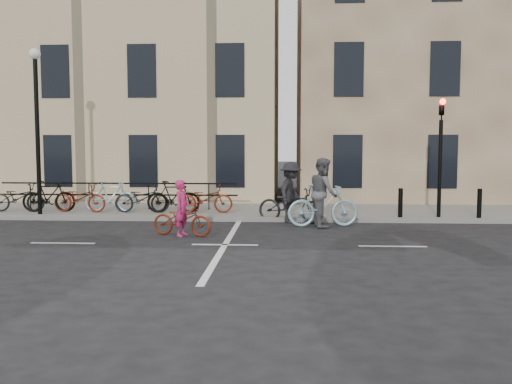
# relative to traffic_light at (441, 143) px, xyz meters

# --- Properties ---
(ground) EXTENTS (120.00, 120.00, 0.00)m
(ground) POSITION_rel_traffic_light_xyz_m (-6.20, -4.34, -2.45)
(ground) COLOR black
(ground) RESTS_ON ground
(sidewalk) EXTENTS (46.00, 4.00, 0.15)m
(sidewalk) POSITION_rel_traffic_light_xyz_m (-10.20, 1.66, -2.38)
(sidewalk) COLOR slate
(sidewalk) RESTS_ON ground
(building_east) EXTENTS (14.00, 10.00, 12.00)m
(building_east) POSITION_rel_traffic_light_xyz_m (2.80, 8.66, 3.70)
(building_east) COLOR #8B7054
(building_east) RESTS_ON sidewalk
(building_west) EXTENTS (20.00, 10.00, 10.00)m
(building_west) POSITION_rel_traffic_light_xyz_m (-15.20, 8.66, 2.70)
(building_west) COLOR tan
(building_west) RESTS_ON sidewalk
(traffic_light) EXTENTS (0.18, 0.30, 3.90)m
(traffic_light) POSITION_rel_traffic_light_xyz_m (0.00, 0.00, 0.00)
(traffic_light) COLOR black
(traffic_light) RESTS_ON sidewalk
(lamp_post) EXTENTS (0.36, 0.36, 5.28)m
(lamp_post) POSITION_rel_traffic_light_xyz_m (-12.70, 0.06, 1.04)
(lamp_post) COLOR black
(lamp_post) RESTS_ON sidewalk
(bollard_east) EXTENTS (0.14, 0.14, 0.90)m
(bollard_east) POSITION_rel_traffic_light_xyz_m (-1.20, -0.09, -1.85)
(bollard_east) COLOR black
(bollard_east) RESTS_ON sidewalk
(bollard_west) EXTENTS (0.14, 0.14, 0.90)m
(bollard_west) POSITION_rel_traffic_light_xyz_m (1.20, -0.09, -1.85)
(bollard_west) COLOR black
(bollard_west) RESTS_ON sidewalk
(parked_bikes) EXTENTS (8.30, 1.23, 1.05)m
(parked_bikes) POSITION_rel_traffic_light_xyz_m (-10.55, 0.70, -1.81)
(parked_bikes) COLOR black
(parked_bikes) RESTS_ON sidewalk
(cyclist_pink) EXTENTS (1.76, 1.01, 1.48)m
(cyclist_pink) POSITION_rel_traffic_light_xyz_m (-7.48, -3.06, -1.94)
(cyclist_pink) COLOR maroon
(cyclist_pink) RESTS_ON ground
(cyclist_grey) EXTENTS (2.16, 1.09, 2.02)m
(cyclist_grey) POSITION_rel_traffic_light_xyz_m (-3.65, -1.24, -1.63)
(cyclist_grey) COLOR #99BEC9
(cyclist_grey) RESTS_ON ground
(cyclist_dark) EXTENTS (2.23, 1.43, 1.87)m
(cyclist_dark) POSITION_rel_traffic_light_xyz_m (-4.59, -0.44, -1.72)
(cyclist_dark) COLOR black
(cyclist_dark) RESTS_ON ground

